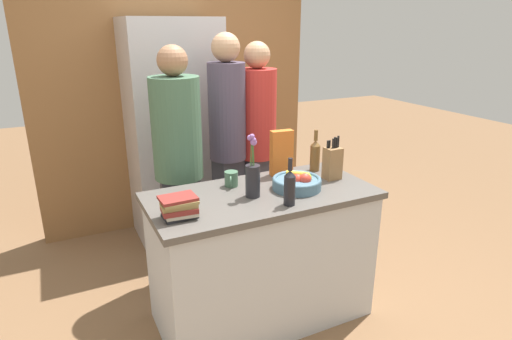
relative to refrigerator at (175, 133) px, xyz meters
name	(u,v)px	position (x,y,z in m)	size (l,w,h in m)	color
ground_plane	(261,314)	(0.14, -1.42, -0.96)	(14.00, 14.00, 0.00)	brown
kitchen_island	(262,256)	(0.14, -1.42, -0.52)	(1.40, 0.68, 0.89)	silver
back_wall_wood	(177,88)	(0.14, 0.36, 0.34)	(2.60, 0.12, 2.60)	olive
refrigerator	(175,133)	(0.00, 0.00, 0.00)	(0.77, 0.62, 1.92)	#B7B7BC
fruit_bowl	(297,182)	(0.37, -1.46, -0.03)	(0.31, 0.31, 0.11)	slate
knife_block	(332,163)	(0.67, -1.40, 0.04)	(0.11, 0.09, 0.29)	olive
flower_vase	(253,177)	(0.06, -1.45, 0.05)	(0.09, 0.09, 0.39)	#232328
cereal_box	(282,153)	(0.40, -1.19, 0.08)	(0.16, 0.08, 0.31)	orange
coffee_mug	(231,179)	(0.01, -1.24, -0.02)	(0.09, 0.12, 0.10)	#42664C
book_stack	(179,207)	(-0.42, -1.55, -0.01)	(0.20, 0.16, 0.12)	#232328
bottle_oil	(290,187)	(0.19, -1.66, 0.04)	(0.07, 0.07, 0.28)	black
bottle_vinegar	(315,155)	(0.66, -1.21, 0.04)	(0.07, 0.07, 0.29)	brown
person_at_sink	(178,157)	(-0.20, -0.79, 0.02)	(0.34, 0.34, 1.75)	#383842
person_in_blue	(228,136)	(0.24, -0.63, 0.09)	(0.28, 0.28, 1.82)	#383842
person_in_red_tee	(257,138)	(0.51, -0.60, 0.03)	(0.31, 0.31, 1.75)	#383842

